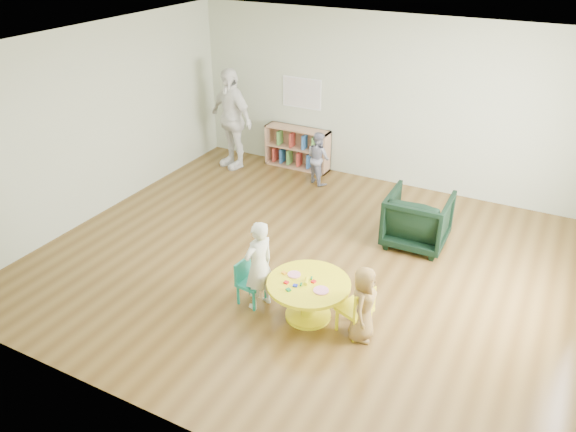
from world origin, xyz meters
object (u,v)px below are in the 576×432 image
object	(u,v)px
child_left	(259,265)
kid_chair_right	(357,309)
armchair	(418,219)
bookshelf	(298,148)
child_right	(363,304)
activity_table	(308,293)
kid_chair_left	(249,281)
adult_caretaker	(231,119)
toddler	(318,158)

from	to	relation	value
child_left	kid_chair_right	bearing A→B (deg)	112.79
armchair	bookshelf	bearing A→B (deg)	-33.46
bookshelf	child_right	bearing A→B (deg)	-54.82
kid_chair_right	child_left	distance (m)	1.22
activity_table	bookshelf	size ratio (longest dim) A/B	0.79
kid_chair_right	bookshelf	distance (m)	4.74
kid_chair_right	armchair	size ratio (longest dim) A/B	0.71
kid_chair_right	bookshelf	xyz separation A→B (m)	(-2.70, 3.90, 0.04)
armchair	child_right	world-z (taller)	child_right
kid_chair_left	child_right	xyz separation A→B (m)	(1.42, 0.01, 0.15)
kid_chair_right	child_left	size ratio (longest dim) A/B	0.54
activity_table	adult_caretaker	bearing A→B (deg)	133.30
kid_chair_right	armchair	bearing A→B (deg)	19.82
bookshelf	child_right	size ratio (longest dim) A/B	1.35
activity_table	bookshelf	bearing A→B (deg)	118.45
kid_chair_left	child_left	xyz separation A→B (m)	(0.15, -0.01, 0.27)
kid_chair_left	kid_chair_right	size ratio (longest dim) A/B	0.91
kid_chair_right	bookshelf	size ratio (longest dim) A/B	0.50
activity_table	kid_chair_left	bearing A→B (deg)	-175.39
child_right	kid_chair_left	bearing A→B (deg)	83.72
child_right	bookshelf	bearing A→B (deg)	28.52
child_right	toddler	xyz separation A→B (m)	(-2.15, 3.47, 0.01)
kid_chair_right	child_right	bearing A→B (deg)	-99.68
child_left	activity_table	bearing A→B (deg)	116.53
kid_chair_right	armchair	distance (m)	2.19
activity_table	kid_chair_right	xyz separation A→B (m)	(0.59, -0.01, -0.01)
bookshelf	toddler	size ratio (longest dim) A/B	1.31
kid_chair_right	adult_caretaker	world-z (taller)	adult_caretaker
child_right	toddler	bearing A→B (deg)	25.07
bookshelf	activity_table	bearing A→B (deg)	-61.55
armchair	toddler	world-z (taller)	toddler
kid_chair_right	toddler	xyz separation A→B (m)	(-2.07, 3.43, 0.14)
activity_table	adult_caretaker	xyz separation A→B (m)	(-3.18, 3.38, 0.58)
armchair	child_left	xyz separation A→B (m)	(-1.22, -2.25, 0.17)
armchair	toddler	bearing A→B (deg)	-32.01
activity_table	kid_chair_left	distance (m)	0.75
kid_chair_right	child_right	world-z (taller)	child_right
kid_chair_left	armchair	xyz separation A→B (m)	(1.37, 2.24, 0.09)
bookshelf	armchair	size ratio (longest dim) A/B	1.41
toddler	activity_table	bearing A→B (deg)	141.52
child_right	kid_chair_right	bearing A→B (deg)	53.18
kid_chair_left	adult_caretaker	size ratio (longest dim) A/B	0.30
kid_chair_left	bookshelf	bearing A→B (deg)	-154.72
child_left	toddler	distance (m)	3.60
kid_chair_left	toddler	distance (m)	3.56
child_right	adult_caretaker	xyz separation A→B (m)	(-3.85, 3.43, 0.46)
adult_caretaker	kid_chair_right	bearing A→B (deg)	-22.12
kid_chair_left	toddler	xyz separation A→B (m)	(-0.72, 3.48, 0.17)
kid_chair_left	armchair	world-z (taller)	armchair
kid_chair_right	bookshelf	world-z (taller)	bookshelf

